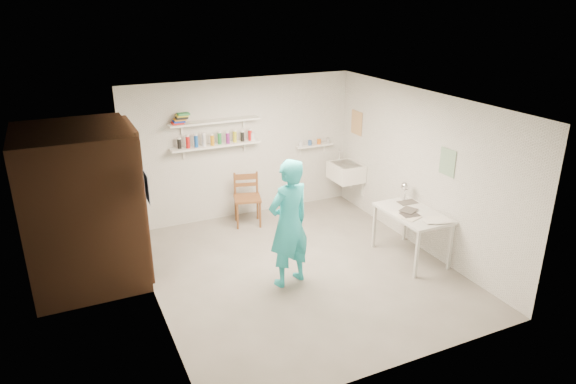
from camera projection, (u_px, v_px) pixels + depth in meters
name	position (u px, v px, depth m)	size (l,w,h in m)	color
floor	(300.00, 271.00, 7.30)	(4.00, 4.50, 0.02)	slate
ceiling	(301.00, 101.00, 6.43)	(4.00, 4.50, 0.02)	silver
wall_back	(242.00, 149.00, 8.78)	(4.00, 0.02, 2.40)	silver
wall_front	(404.00, 267.00, 4.95)	(4.00, 0.02, 2.40)	silver
wall_left	(149.00, 217.00, 6.07)	(0.02, 4.50, 2.40)	silver
wall_right	(421.00, 171.00, 7.66)	(0.02, 4.50, 2.40)	silver
doorway_recess	(137.00, 202.00, 7.04)	(0.02, 0.90, 2.00)	black
corridor_box	(81.00, 207.00, 6.74)	(1.40, 1.50, 2.10)	brown
door_lintel	(130.00, 127.00, 6.67)	(0.06, 1.05, 0.10)	brown
door_jamb_near	(145.00, 215.00, 6.63)	(0.06, 0.10, 2.00)	brown
door_jamb_far	(132.00, 190.00, 7.47)	(0.06, 0.10, 2.00)	brown
shelf_lower	(216.00, 145.00, 8.42)	(1.50, 0.22, 0.03)	white
shelf_upper	(215.00, 121.00, 8.27)	(1.50, 0.22, 0.03)	white
ledge_shelf	(314.00, 145.00, 9.26)	(0.70, 0.14, 0.03)	white
poster_left	(147.00, 187.00, 6.00)	(0.01, 0.28, 0.36)	#334C7F
poster_right_a	(357.00, 123.00, 9.05)	(0.01, 0.34, 0.42)	#995933
poster_right_b	(447.00, 162.00, 7.07)	(0.01, 0.30, 0.38)	#3F724C
belfast_sink	(346.00, 172.00, 9.17)	(0.48, 0.60, 0.30)	white
man	(289.00, 223.00, 6.68)	(0.64, 0.42, 1.75)	#26B5BF
wall_clock	(286.00, 196.00, 6.78)	(0.31, 0.31, 0.04)	#F6F0A7
wooden_chair	(247.00, 198.00, 8.60)	(0.44, 0.42, 0.94)	brown
work_table	(411.00, 235.00, 7.51)	(0.66, 1.11, 0.74)	silver
desk_lamp	(406.00, 186.00, 7.75)	(0.14, 0.14, 0.14)	white
spray_cans	(216.00, 139.00, 8.38)	(1.32, 0.06, 0.17)	black
book_stack	(181.00, 119.00, 8.02)	(0.28, 0.14, 0.17)	red
ledge_pots	(314.00, 142.00, 9.24)	(0.48, 0.07, 0.09)	silver
papers	(413.00, 211.00, 7.38)	(0.30, 0.22, 0.03)	silver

